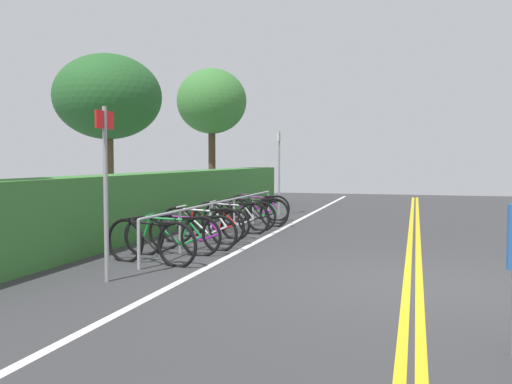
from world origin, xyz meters
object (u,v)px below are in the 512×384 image
object	(u,v)px
bicycle_3	(201,225)
bicycle_5	(231,218)
bicycle_1	(173,236)
bicycle_7	(254,212)
bicycle_9	(259,208)
bicycle_4	(212,223)
sign_post_near	(105,177)
bicycle_2	(193,232)
bike_rack	(223,209)
bicycle_0	(151,242)
bicycle_8	(259,211)
bicycle_6	(240,215)
tree_mid	(108,98)
sign_post_far	(279,165)
tree_far_right	(212,102)

from	to	relation	value
bicycle_3	bicycle_5	bearing A→B (deg)	-3.58
bicycle_1	bicycle_5	bearing A→B (deg)	-1.33
bicycle_7	bicycle_9	size ratio (longest dim) A/B	1.02
bicycle_7	bicycle_4	bearing A→B (deg)	173.46
bicycle_9	sign_post_near	distance (m)	8.10
bicycle_2	bicycle_7	distance (m)	3.81
bike_rack	bicycle_9	world-z (taller)	bike_rack
bicycle_0	bicycle_8	bearing A→B (deg)	-0.83
bicycle_4	bicycle_6	bearing A→B (deg)	-6.57
bicycle_6	sign_post_near	size ratio (longest dim) A/B	0.73
tree_mid	bicycle_7	bearing A→B (deg)	-87.83
bicycle_1	sign_post_far	distance (m)	7.46
bicycle_1	bicycle_3	distance (m)	1.42
bicycle_6	sign_post_far	distance (m)	3.92
bicycle_5	bicycle_6	bearing A→B (deg)	0.06
bicycle_8	tree_mid	world-z (taller)	tree_mid
bicycle_4	bicycle_9	distance (m)	3.64
sign_post_near	bicycle_2	bearing A→B (deg)	-1.79
bicycle_2	tree_far_right	bearing A→B (deg)	18.42
sign_post_near	bike_rack	bearing A→B (deg)	-0.22
bicycle_2	bicycle_7	bearing A→B (deg)	-1.02
bicycle_5	bicycle_9	world-z (taller)	bicycle_5
bicycle_1	bicycle_7	distance (m)	4.48
bicycle_4	bicycle_6	xyz separation A→B (m)	(1.41, -0.16, 0.03)
bicycle_7	bicycle_8	world-z (taller)	bicycle_7
bicycle_6	sign_post_near	bearing A→B (deg)	179.40
bicycle_1	tree_far_right	bearing A→B (deg)	16.80
bicycle_0	tree_far_right	size ratio (longest dim) A/B	0.35
bicycle_0	sign_post_far	distance (m)	8.29
bicycle_9	tree_far_right	distance (m)	6.27
sign_post_far	tree_far_right	bearing A→B (deg)	48.36
bicycle_0	bicycle_7	xyz separation A→B (m)	(5.31, -0.16, 0.01)
bicycle_8	tree_mid	xyz separation A→B (m)	(-0.87, 3.88, 2.98)
bicycle_0	bicycle_3	world-z (taller)	bicycle_3
sign_post_far	tree_far_right	xyz separation A→B (m)	(2.84, 3.19, 2.24)
bicycle_2	bicycle_5	bearing A→B (deg)	0.68
tree_mid	tree_far_right	bearing A→B (deg)	-6.90
bike_rack	bicycle_3	size ratio (longest dim) A/B	4.30
bicycle_0	sign_post_near	world-z (taller)	sign_post_near
bike_rack	sign_post_far	bearing A→B (deg)	-0.97
bicycle_2	bicycle_6	distance (m)	2.97
bicycle_8	tree_mid	size ratio (longest dim) A/B	0.38
bicycle_0	bicycle_9	world-z (taller)	bicycle_0
bicycle_2	tree_far_right	xyz separation A→B (m)	(9.55, 3.18, 3.41)
tree_mid	tree_far_right	size ratio (longest dim) A/B	0.90
bicycle_8	sign_post_far	distance (m)	2.48
bicycle_5	bicycle_0	bearing A→B (deg)	178.97
tree_far_right	bicycle_0	bearing A→B (deg)	-164.41
bike_rack	bicycle_7	bearing A→B (deg)	-4.13
bicycle_9	bicycle_0	bearing A→B (deg)	-179.11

